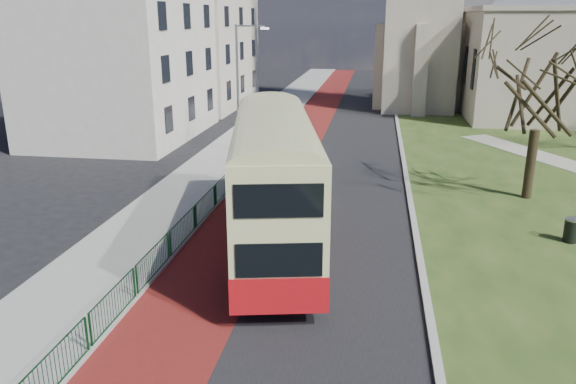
% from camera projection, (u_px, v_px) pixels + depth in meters
% --- Properties ---
extents(ground, '(160.00, 160.00, 0.00)m').
position_uv_depth(ground, '(243.00, 276.00, 19.29)').
color(ground, black).
rests_on(ground, ground).
extents(road_carriageway, '(9.00, 120.00, 0.01)m').
position_uv_depth(road_carriageway, '(333.00, 149.00, 37.93)').
color(road_carriageway, black).
rests_on(road_carriageway, ground).
extents(bus_lane, '(3.40, 120.00, 0.01)m').
position_uv_depth(bus_lane, '(293.00, 148.00, 38.33)').
color(bus_lane, '#591414').
rests_on(bus_lane, ground).
extents(pavement_west, '(4.00, 120.00, 0.12)m').
position_uv_depth(pavement_west, '(239.00, 145.00, 38.87)').
color(pavement_west, gray).
rests_on(pavement_west, ground).
extents(kerb_west, '(0.25, 120.00, 0.13)m').
position_uv_depth(kerb_west, '(267.00, 146.00, 38.58)').
color(kerb_west, '#999993').
rests_on(kerb_west, ground).
extents(kerb_east, '(0.25, 80.00, 0.13)m').
position_uv_depth(kerb_east, '(401.00, 144.00, 39.12)').
color(kerb_east, '#999993').
rests_on(kerb_east, ground).
extents(pedestrian_railing, '(0.07, 24.00, 1.12)m').
position_uv_depth(pedestrian_railing, '(196.00, 217.00, 23.33)').
color(pedestrian_railing, '#0C3819').
rests_on(pedestrian_railing, ground).
extents(street_block_near, '(10.30, 14.30, 13.00)m').
position_uv_depth(street_block_near, '(121.00, 47.00, 40.17)').
color(street_block_near, beige).
rests_on(street_block_near, ground).
extents(street_block_far, '(10.30, 16.30, 11.50)m').
position_uv_depth(street_block_far, '(192.00, 47.00, 55.49)').
color(street_block_far, beige).
rests_on(street_block_far, ground).
extents(streetlamp, '(2.13, 0.18, 8.00)m').
position_uv_depth(streetlamp, '(240.00, 82.00, 35.54)').
color(streetlamp, gray).
rests_on(streetlamp, pavement_west).
extents(bus, '(5.17, 12.37, 5.04)m').
position_uv_depth(bus, '(274.00, 177.00, 20.76)').
color(bus, '#B01015').
rests_on(bus, ground).
extents(winter_tree_near, '(7.15, 7.15, 8.68)m').
position_uv_depth(winter_tree_near, '(543.00, 73.00, 25.81)').
color(winter_tree_near, '#2C2416').
rests_on(winter_tree_near, grass_green).
extents(litter_bin, '(0.79, 0.79, 0.96)m').
position_uv_depth(litter_bin, '(571.00, 230.00, 22.01)').
color(litter_bin, black).
rests_on(litter_bin, grass_green).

